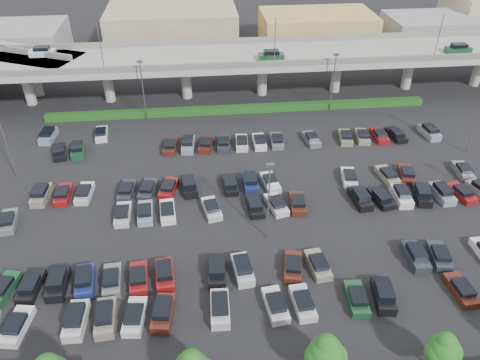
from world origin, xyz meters
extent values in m
plane|color=black|center=(0.00, 0.00, 0.00)|extent=(280.00, 280.00, 0.00)
cube|color=gray|center=(0.00, 32.00, 7.25)|extent=(150.00, 13.00, 1.10)
cube|color=#5C5D58|center=(0.00, 25.75, 8.30)|extent=(150.00, 0.50, 1.00)
cube|color=#5C5D58|center=(0.00, 38.25, 8.30)|extent=(150.00, 0.50, 1.00)
cylinder|color=gray|center=(-37.00, 32.00, 3.35)|extent=(1.80, 1.80, 6.70)
cube|color=#5C5D58|center=(-37.00, 32.00, 6.50)|extent=(2.60, 9.75, 0.50)
cylinder|color=gray|center=(-23.00, 32.00, 3.35)|extent=(1.80, 1.80, 6.70)
cube|color=#5C5D58|center=(-23.00, 32.00, 6.50)|extent=(2.60, 9.75, 0.50)
cylinder|color=gray|center=(-9.00, 32.00, 3.35)|extent=(1.80, 1.80, 6.70)
cube|color=#5C5D58|center=(-9.00, 32.00, 6.50)|extent=(2.60, 9.75, 0.50)
cylinder|color=gray|center=(5.00, 32.00, 3.35)|extent=(1.80, 1.80, 6.70)
cube|color=#5C5D58|center=(5.00, 32.00, 6.50)|extent=(2.60, 9.75, 0.50)
cylinder|color=gray|center=(19.00, 32.00, 3.35)|extent=(1.80, 1.80, 6.70)
cube|color=#5C5D58|center=(19.00, 32.00, 6.50)|extent=(2.60, 9.75, 0.50)
cylinder|color=gray|center=(33.00, 32.00, 3.35)|extent=(1.80, 1.80, 6.70)
cube|color=#5C5D58|center=(33.00, 32.00, 6.50)|extent=(2.60, 9.75, 0.50)
cylinder|color=gray|center=(47.00, 32.00, 3.35)|extent=(1.80, 1.80, 6.70)
cube|color=white|center=(-34.00, 35.00, 8.32)|extent=(4.40, 1.82, 1.05)
cube|color=black|center=(-34.00, 35.00, 9.14)|extent=(2.60, 1.60, 0.65)
cube|color=#184426|center=(6.00, 29.00, 8.32)|extent=(4.40, 1.82, 1.05)
cube|color=black|center=(6.00, 29.00, 9.14)|extent=(2.60, 1.60, 0.65)
cube|color=#184426|center=(40.00, 29.00, 8.32)|extent=(4.40, 1.82, 1.05)
cube|color=black|center=(40.00, 29.00, 9.14)|extent=(2.60, 1.60, 0.65)
cylinder|color=#525257|center=(-22.00, 25.90, 11.80)|extent=(0.14, 0.14, 8.00)
cylinder|color=#525257|center=(6.00, 25.90, 11.80)|extent=(0.14, 0.14, 8.00)
cylinder|color=#525257|center=(34.00, 25.90, 11.80)|extent=(0.14, 0.14, 8.00)
cylinder|color=gray|center=(-36.59, 35.82, 3.35)|extent=(1.60, 1.60, 6.70)
cube|color=#134012|center=(0.00, 25.00, 0.55)|extent=(66.00, 1.60, 1.10)
sphere|color=#194B14|center=(2.00, -26.39, 3.39)|extent=(3.07, 3.07, 3.07)
sphere|color=#194B14|center=(2.71, -26.29, 2.85)|extent=(2.41, 2.41, 2.41)
sphere|color=#194B14|center=(1.40, -26.47, 3.07)|extent=(2.41, 2.41, 2.41)
sphere|color=#194B14|center=(2.04, -26.27, 4.27)|extent=(2.08, 2.08, 2.08)
sphere|color=#194B14|center=(12.00, -26.82, 3.09)|extent=(2.79, 2.79, 2.79)
sphere|color=#194B14|center=(12.65, -26.72, 2.59)|extent=(2.19, 2.19, 2.19)
sphere|color=#194B14|center=(11.45, -26.90, 2.79)|extent=(2.19, 2.19, 2.19)
sphere|color=#194B14|center=(12.04, -26.70, 3.89)|extent=(1.89, 1.89, 1.89)
cube|color=silver|center=(-25.50, -18.50, 0.41)|extent=(2.45, 4.62, 0.82)
cube|color=black|center=(-25.50, -18.70, 1.04)|extent=(1.92, 2.51, 0.50)
cube|color=silver|center=(-20.00, -18.50, 0.53)|extent=(1.98, 4.47, 1.05)
cube|color=black|center=(-20.00, -18.50, 1.34)|extent=(1.70, 2.66, 0.65)
cube|color=gray|center=(-17.25, -18.50, 0.53)|extent=(2.07, 4.50, 1.05)
cube|color=black|center=(-17.25, -18.50, 1.34)|extent=(1.75, 2.69, 0.65)
cube|color=silver|center=(-14.50, -18.50, 0.41)|extent=(2.25, 4.56, 0.82)
cube|color=black|center=(-14.50, -18.70, 1.04)|extent=(1.82, 2.45, 0.50)
cube|color=#4D1D14|center=(-11.75, -18.50, 0.53)|extent=(2.42, 4.61, 1.05)
cube|color=black|center=(-11.75, -18.50, 1.34)|extent=(1.95, 2.80, 0.65)
cube|color=silver|center=(-6.25, -18.50, 0.53)|extent=(1.95, 4.45, 1.05)
cube|color=black|center=(-6.25, -18.50, 1.34)|extent=(1.68, 2.65, 0.65)
cube|color=silver|center=(-0.75, -18.50, 0.41)|extent=(2.32, 4.58, 0.82)
cube|color=black|center=(-0.75, -18.70, 1.04)|extent=(1.86, 2.47, 0.50)
cube|color=silver|center=(2.00, -18.50, 0.41)|extent=(2.12, 4.52, 0.82)
cube|color=black|center=(2.00, -18.70, 1.04)|extent=(1.76, 2.41, 0.50)
cube|color=#184426|center=(7.50, -18.50, 0.41)|extent=(2.14, 4.52, 0.82)
cube|color=black|center=(7.50, -18.70, 1.04)|extent=(1.76, 2.41, 0.50)
cube|color=black|center=(10.25, -18.50, 0.53)|extent=(2.43, 4.61, 1.05)
cube|color=black|center=(10.25, -18.50, 1.34)|extent=(1.96, 2.80, 0.65)
cube|color=#4D1D14|center=(18.50, -18.50, 0.41)|extent=(2.08, 4.50, 0.82)
cube|color=black|center=(18.50, -18.70, 1.04)|extent=(1.74, 2.39, 0.50)
cube|color=#184426|center=(-28.25, -13.50, 0.41)|extent=(2.77, 4.70, 0.82)
cube|color=black|center=(-28.25, -13.69, 1.04)|extent=(2.08, 2.60, 0.50)
cube|color=black|center=(-25.50, -13.50, 0.41)|extent=(2.23, 4.55, 0.82)
cube|color=black|center=(-25.50, -13.70, 1.04)|extent=(1.81, 2.44, 0.50)
cube|color=black|center=(-22.75, -13.50, 0.53)|extent=(1.82, 4.40, 1.05)
cube|color=black|center=(-22.75, -13.50, 1.34)|extent=(1.60, 2.60, 0.65)
cube|color=navy|center=(-20.00, -13.50, 0.53)|extent=(2.28, 4.57, 1.05)
cube|color=black|center=(-20.00, -13.50, 1.34)|extent=(1.87, 2.76, 0.65)
cube|color=slate|center=(-17.25, -13.50, 0.41)|extent=(2.15, 4.53, 0.82)
cube|color=black|center=(-17.25, -13.70, 1.04)|extent=(1.77, 2.42, 0.50)
cube|color=maroon|center=(-14.50, -13.50, 0.41)|extent=(2.19, 4.54, 0.82)
cube|color=black|center=(-14.50, -13.70, 1.04)|extent=(1.79, 2.43, 0.50)
cube|color=maroon|center=(-11.75, -13.50, 0.53)|extent=(2.17, 4.53, 1.05)
cube|color=black|center=(-11.75, -13.50, 1.34)|extent=(1.81, 2.72, 0.65)
cube|color=black|center=(-6.25, -13.50, 0.53)|extent=(2.05, 4.49, 1.05)
cube|color=black|center=(-6.25, -13.50, 1.34)|extent=(1.74, 2.68, 0.65)
cube|color=silver|center=(-3.50, -13.50, 0.53)|extent=(2.30, 4.57, 1.05)
cube|color=black|center=(-3.50, -13.50, 1.34)|extent=(1.88, 2.76, 0.65)
cube|color=#4D1D14|center=(2.00, -13.50, 0.41)|extent=(2.70, 4.68, 0.82)
cube|color=black|center=(2.00, -13.70, 1.04)|extent=(2.05, 2.59, 0.50)
cube|color=gray|center=(4.75, -13.50, 0.41)|extent=(2.30, 4.58, 0.82)
cube|color=black|center=(4.75, -13.70, 1.04)|extent=(1.85, 2.46, 0.50)
cube|color=#282D34|center=(15.75, -13.50, 0.53)|extent=(1.87, 4.42, 1.05)
cube|color=black|center=(15.75, -13.50, 1.34)|extent=(1.63, 2.62, 0.65)
cube|color=#282D34|center=(18.50, -13.50, 0.41)|extent=(2.51, 4.64, 0.82)
cube|color=black|center=(18.50, -13.70, 1.04)|extent=(1.95, 2.53, 0.50)
cube|color=slate|center=(-31.00, -2.50, 0.41)|extent=(2.39, 4.60, 0.82)
cube|color=black|center=(-31.00, -2.70, 1.04)|extent=(1.89, 2.49, 0.50)
cube|color=silver|center=(-17.25, -2.50, 0.41)|extent=(1.85, 4.41, 0.82)
cube|color=black|center=(-17.25, -2.70, 1.04)|extent=(1.62, 2.31, 0.50)
cube|color=gray|center=(-14.50, -2.50, 0.41)|extent=(2.07, 4.50, 0.82)
cube|color=black|center=(-14.50, -2.70, 1.04)|extent=(1.73, 2.39, 0.50)
cube|color=white|center=(-11.75, -2.50, 0.41)|extent=(2.16, 4.53, 0.82)
cube|color=black|center=(-11.75, -2.70, 1.04)|extent=(1.78, 2.42, 0.50)
cube|color=silver|center=(-6.25, -2.50, 0.41)|extent=(2.60, 4.66, 0.82)
cube|color=black|center=(-6.25, -2.70, 1.04)|extent=(2.00, 2.56, 0.50)
cube|color=black|center=(-0.75, -2.50, 0.41)|extent=(2.06, 4.49, 0.82)
cube|color=black|center=(-0.75, -2.70, 1.04)|extent=(1.72, 2.38, 0.50)
cube|color=silver|center=(2.00, -2.50, 0.41)|extent=(2.80, 4.70, 0.82)
cube|color=black|center=(2.00, -2.69, 1.04)|extent=(2.10, 2.61, 0.50)
cube|color=#4D1D14|center=(4.75, -2.50, 0.41)|extent=(2.22, 4.55, 0.82)
cube|color=black|center=(4.75, -2.70, 1.04)|extent=(1.81, 2.44, 0.50)
cube|color=black|center=(13.00, -2.50, 0.53)|extent=(2.25, 4.56, 1.05)
cube|color=black|center=(13.00, -2.50, 1.34)|extent=(1.85, 2.75, 0.65)
cube|color=black|center=(15.75, -2.50, 0.41)|extent=(2.65, 4.67, 0.82)
cube|color=black|center=(15.75, -2.70, 1.04)|extent=(2.02, 2.57, 0.50)
cube|color=white|center=(18.50, -2.50, 0.53)|extent=(2.05, 4.49, 1.05)
cube|color=black|center=(18.50, -2.50, 1.34)|extent=(1.74, 2.68, 0.65)
cube|color=black|center=(21.25, -2.50, 0.53)|extent=(2.58, 4.65, 1.05)
cube|color=black|center=(21.25, -2.50, 1.34)|extent=(2.04, 2.84, 0.65)
cube|color=gray|center=(24.00, -2.50, 0.53)|extent=(2.10, 4.51, 1.05)
cube|color=black|center=(24.00, -2.50, 1.34)|extent=(1.77, 2.70, 0.65)
cube|color=maroon|center=(26.75, -2.50, 0.41)|extent=(2.62, 4.66, 0.82)
cube|color=black|center=(26.75, -2.70, 1.04)|extent=(2.01, 2.56, 0.50)
cube|color=gray|center=(-28.25, 2.50, 0.53)|extent=(2.01, 4.48, 1.05)
cube|color=black|center=(-28.25, 2.50, 1.34)|extent=(1.71, 2.67, 0.65)
cube|color=maroon|center=(-25.50, 2.50, 0.41)|extent=(1.91, 4.44, 0.82)
cube|color=black|center=(-25.50, 2.30, 1.04)|extent=(1.65, 2.33, 0.50)
cube|color=silver|center=(-22.75, 2.50, 0.41)|extent=(2.08, 4.50, 0.82)
cube|color=black|center=(-22.75, 2.30, 1.04)|extent=(1.73, 2.39, 0.50)
cube|color=#282D34|center=(-17.25, 2.50, 0.41)|extent=(2.29, 4.57, 0.82)
cube|color=black|center=(-17.25, 2.30, 1.04)|extent=(1.85, 2.46, 0.50)
cube|color=#282D34|center=(-14.50, 2.50, 0.41)|extent=(2.58, 4.65, 0.82)
cube|color=black|center=(-14.50, 2.30, 1.04)|extent=(1.99, 2.55, 0.50)
cube|color=maroon|center=(-11.75, 2.50, 0.41)|extent=(2.76, 4.70, 0.82)
cube|color=black|center=(-11.75, 2.31, 1.04)|extent=(2.08, 2.60, 0.50)
cube|color=black|center=(-9.00, 2.50, 0.53)|extent=(2.36, 4.59, 1.05)
cube|color=black|center=(-9.00, 2.50, 1.34)|extent=(1.92, 2.78, 0.65)
cube|color=black|center=(-3.50, 2.50, 0.41)|extent=(2.04, 4.48, 0.82)
cube|color=black|center=(-3.50, 2.30, 1.04)|extent=(1.71, 2.38, 0.50)
cube|color=navy|center=(-0.75, 2.50, 0.53)|extent=(1.84, 4.41, 1.05)
cube|color=black|center=(-0.75, 2.50, 1.34)|extent=(1.61, 2.61, 0.65)
cube|color=silver|center=(2.00, 2.50, 0.41)|extent=(2.43, 4.61, 0.82)
cube|color=black|center=(2.00, 2.30, 1.04)|extent=(1.91, 2.50, 0.50)
cube|color=silver|center=(13.00, 2.50, 0.41)|extent=(2.50, 4.63, 0.82)
cube|color=black|center=(13.00, 2.30, 1.04)|extent=(1.95, 2.53, 0.50)
cube|color=gray|center=(18.50, 2.50, 0.41)|extent=(2.40, 4.61, 0.82)
cube|color=black|center=(18.50, 2.30, 1.04)|extent=(1.90, 2.50, 0.50)
cube|color=#4D1D14|center=(21.25, 2.50, 0.41)|extent=(2.81, 4.71, 0.82)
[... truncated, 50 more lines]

